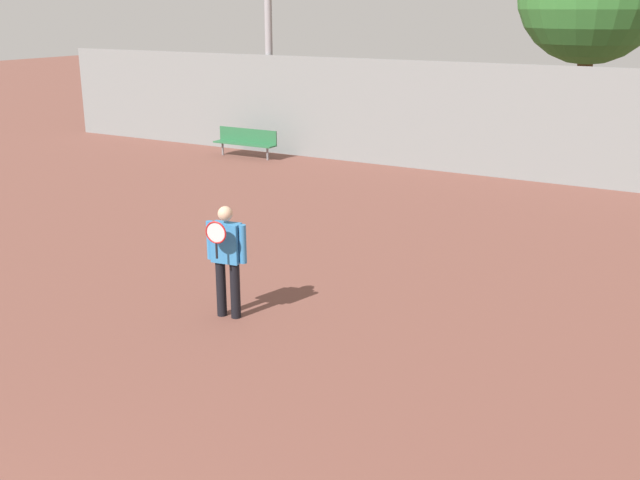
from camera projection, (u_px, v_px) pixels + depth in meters
The scene contains 3 objects.
tennis_player at pixel (227, 255), 10.37m from camera, with size 0.60×0.44×1.62m.
bench_courtside_far at pixel (246, 140), 21.84m from camera, with size 2.00×0.40×0.83m.
back_fence at pixel (542, 125), 18.46m from camera, with size 31.67×0.06×2.88m.
Camera 1 is at (4.40, -1.25, 4.21)m, focal length 42.00 mm.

